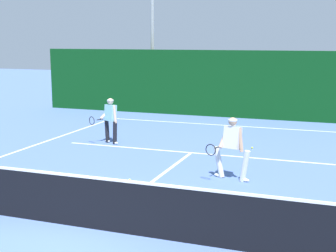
% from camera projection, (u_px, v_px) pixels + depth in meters
% --- Properties ---
extents(ground_plane, '(80.00, 80.00, 0.00)m').
position_uv_depth(ground_plane, '(90.00, 228.00, 9.06)').
color(ground_plane, '#5371B2').
extents(court_line_baseline_far, '(10.55, 0.10, 0.01)m').
position_uv_depth(court_line_baseline_far, '(228.00, 125.00, 19.81)').
color(court_line_baseline_far, white).
rests_on(court_line_baseline_far, ground_plane).
extents(court_line_service, '(8.60, 0.10, 0.01)m').
position_uv_depth(court_line_service, '(191.00, 153.00, 15.07)').
color(court_line_service, white).
rests_on(court_line_service, ground_plane).
extents(court_line_centre, '(0.10, 6.40, 0.01)m').
position_uv_depth(court_line_centre, '(152.00, 182.00, 12.01)').
color(court_line_centre, white).
rests_on(court_line_centre, ground_plane).
extents(tennis_net, '(11.56, 0.09, 1.09)m').
position_uv_depth(tennis_net, '(89.00, 202.00, 8.96)').
color(tennis_net, '#1E4723').
rests_on(tennis_net, ground_plane).
extents(player_near, '(1.07, 0.85, 1.61)m').
position_uv_depth(player_near, '(232.00, 146.00, 12.07)').
color(player_near, silver).
rests_on(player_near, ground_plane).
extents(player_far, '(0.97, 0.85, 1.56)m').
position_uv_depth(player_far, '(110.00, 119.00, 16.31)').
color(player_far, black).
rests_on(player_far, ground_plane).
extents(tennis_ball, '(0.07, 0.07, 0.07)m').
position_uv_depth(tennis_ball, '(130.00, 180.00, 12.04)').
color(tennis_ball, '#D1E033').
rests_on(tennis_ball, ground_plane).
extents(tennis_ball_extra, '(0.07, 0.07, 0.07)m').
position_uv_depth(tennis_ball_extra, '(252.00, 148.00, 15.61)').
color(tennis_ball_extra, '#D1E033').
rests_on(tennis_ball_extra, ground_plane).
extents(back_fence_windscreen, '(19.56, 0.12, 3.03)m').
position_uv_depth(back_fence_windscreen, '(239.00, 84.00, 21.47)').
color(back_fence_windscreen, '#0A3D14').
rests_on(back_fence_windscreen, ground_plane).
extents(light_pole, '(0.55, 0.44, 7.20)m').
position_uv_depth(light_pole, '(152.00, 20.00, 23.74)').
color(light_pole, '#9EA39E').
rests_on(light_pole, ground_plane).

